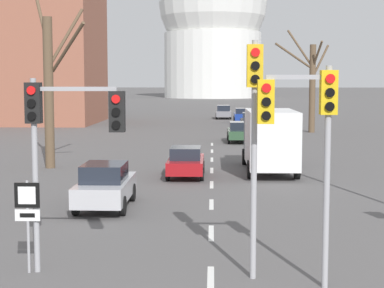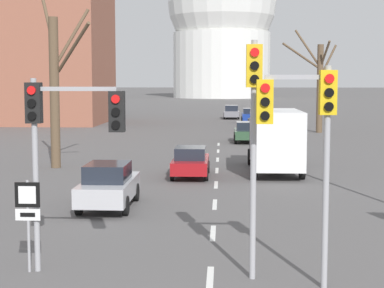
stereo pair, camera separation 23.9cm
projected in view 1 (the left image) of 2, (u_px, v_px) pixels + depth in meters
lane_stripe_0 at (211, 279)px, 14.87m from camera, size 0.16×2.00×0.01m
lane_stripe_1 at (211, 233)px, 19.34m from camera, size 0.16×2.00×0.01m
lane_stripe_2 at (211, 204)px, 23.82m from camera, size 0.16×2.00×0.01m
lane_stripe_3 at (212, 185)px, 28.29m from camera, size 0.16×2.00×0.01m
lane_stripe_4 at (212, 170)px, 32.77m from camera, size 0.16×2.00×0.01m
lane_stripe_5 at (212, 160)px, 37.24m from camera, size 0.16×2.00×0.01m
lane_stripe_6 at (212, 151)px, 41.72m from camera, size 0.16×2.00×0.01m
lane_stripe_7 at (212, 144)px, 46.20m from camera, size 0.16×2.00×0.01m
traffic_signal_near_left at (64, 126)px, 15.08m from camera, size 2.33×0.34×4.64m
traffic_signal_near_right at (306, 121)px, 13.92m from camera, size 1.72×0.34×4.91m
traffic_signal_centre_tall at (254, 115)px, 14.55m from camera, size 0.36×0.34×5.50m
route_sign_post at (27, 211)px, 15.21m from camera, size 0.60×0.08×2.23m
sedan_near_left at (223, 112)px, 76.78m from camera, size 1.85×4.24×1.62m
sedan_near_right at (186, 162)px, 30.52m from camera, size 1.74×4.05×1.45m
sedan_mid_centre at (240, 132)px, 47.63m from camera, size 1.80×4.30×1.53m
sedan_far_left at (105, 185)px, 23.03m from camera, size 1.79×4.29×1.64m
sedan_far_right at (251, 121)px, 60.05m from camera, size 1.97×3.91×1.59m
sedan_distant_centre at (242, 115)px, 69.38m from camera, size 1.69×3.92×1.59m
delivery_truck at (270, 138)px, 32.02m from camera, size 2.44×7.20×3.14m
bare_tree_left_near at (50, 84)px, 33.31m from camera, size 3.73×4.49×9.60m
bare_tree_right_near at (311, 82)px, 56.29m from camera, size 4.97×3.61×9.12m
capitol_dome at (213, 23)px, 169.04m from camera, size 28.48×28.48×40.23m
apartment_block_left at (13, 32)px, 68.72m from camera, size 18.00×14.00×19.51m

